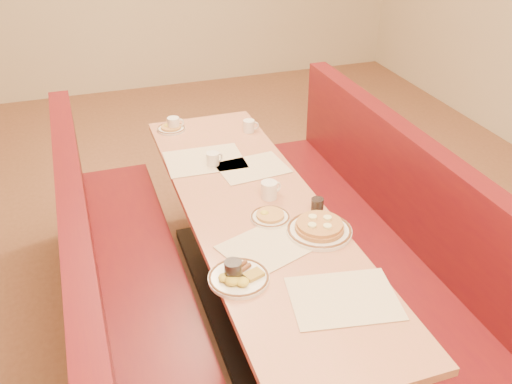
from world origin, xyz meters
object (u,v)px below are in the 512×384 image
object	(u,v)px
booth_left	(122,295)
soda_tumbler_mid	(317,206)
coffee_mug_b	(213,159)
coffee_mug_c	(249,126)
booth_right	(373,242)
soda_tumbler_near	(233,272)
eggs_plate	(239,278)
coffee_mug_d	(174,123)
diner_table	(256,265)
coffee_mug_a	(270,190)
pancake_plate	(319,229)

from	to	relation	value
booth_left	soda_tumbler_mid	xyz separation A→B (m)	(1.01, -0.15, 0.43)
coffee_mug_b	coffee_mug_c	bearing A→B (deg)	31.24
booth_right	coffee_mug_b	size ratio (longest dim) A/B	23.73
coffee_mug_c	soda_tumbler_near	bearing A→B (deg)	-99.26
coffee_mug_b	booth_right	bearing A→B (deg)	-49.30
eggs_plate	soda_tumbler_near	bearing A→B (deg)	174.09
coffee_mug_d	coffee_mug_c	bearing A→B (deg)	-25.09
booth_right	soda_tumbler_mid	distance (m)	0.64
diner_table	booth_right	world-z (taller)	booth_right
eggs_plate	coffee_mug_d	bearing A→B (deg)	88.03
diner_table	soda_tumbler_near	distance (m)	0.73
booth_right	coffee_mug_a	world-z (taller)	booth_right
soda_tumbler_mid	coffee_mug_b	bearing A→B (deg)	118.22
coffee_mug_c	diner_table	bearing A→B (deg)	-94.67
coffee_mug_b	soda_tumbler_mid	world-z (taller)	soda_tumbler_mid
coffee_mug_a	coffee_mug_c	bearing A→B (deg)	62.70
pancake_plate	soda_tumbler_mid	bearing A→B (deg)	69.76
pancake_plate	coffee_mug_c	world-z (taller)	coffee_mug_c
diner_table	coffee_mug_a	bearing A→B (deg)	37.04
eggs_plate	coffee_mug_c	xyz separation A→B (m)	(0.52, 1.44, 0.03)
diner_table	booth_left	world-z (taller)	booth_left
pancake_plate	coffee_mug_b	world-z (taller)	coffee_mug_b
booth_right	coffee_mug_b	distance (m)	1.06
booth_right	coffee_mug_a	bearing A→B (deg)	172.83
booth_right	pancake_plate	xyz separation A→B (m)	(-0.51, -0.31, 0.41)
eggs_plate	booth_left	bearing A→B (deg)	131.98
eggs_plate	soda_tumbler_mid	xyz separation A→B (m)	(0.54, 0.38, 0.03)
coffee_mug_c	soda_tumbler_near	distance (m)	1.54
coffee_mug_b	soda_tumbler_near	distance (m)	1.07
booth_left	pancake_plate	world-z (taller)	booth_left
coffee_mug_d	soda_tumbler_near	size ratio (longest dim) A/B	1.08
coffee_mug_a	soda_tumbler_mid	bearing A→B (deg)	-68.90
diner_table	coffee_mug_b	world-z (taller)	coffee_mug_b
coffee_mug_c	soda_tumbler_mid	world-z (taller)	soda_tumbler_mid
eggs_plate	coffee_mug_c	distance (m)	1.53
pancake_plate	soda_tumbler_near	xyz separation A→B (m)	(-0.50, -0.22, 0.03)
booth_left	eggs_plate	bearing A→B (deg)	-48.02
coffee_mug_a	coffee_mug_b	distance (m)	0.49
diner_table	soda_tumbler_mid	xyz separation A→B (m)	(0.28, -0.15, 0.42)
booth_right	coffee_mug_a	size ratio (longest dim) A/B	20.41
diner_table	soda_tumbler_mid	world-z (taller)	soda_tumbler_mid
coffee_mug_a	coffee_mug_c	xyz separation A→B (m)	(0.16, 0.83, -0.01)
booth_left	coffee_mug_c	size ratio (longest dim) A/B	23.67
diner_table	coffee_mug_a	distance (m)	0.44
coffee_mug_b	pancake_plate	bearing A→B (deg)	-86.37
coffee_mug_d	coffee_mug_b	bearing A→B (deg)	-81.31
pancake_plate	soda_tumbler_near	distance (m)	0.55
booth_left	coffee_mug_b	size ratio (longest dim) A/B	23.73
soda_tumbler_mid	coffee_mug_a	bearing A→B (deg)	127.59
coffee_mug_b	coffee_mug_d	world-z (taller)	coffee_mug_d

